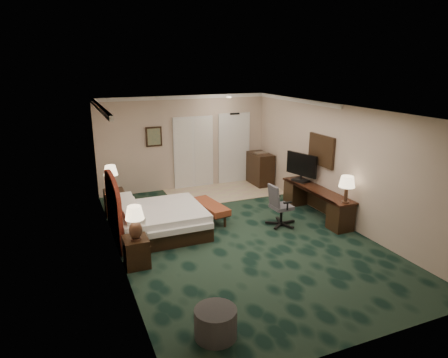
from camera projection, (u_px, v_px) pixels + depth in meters
name	position (u px, v px, depth m)	size (l,w,h in m)	color
floor	(238.00, 236.00, 8.59)	(5.00, 7.50, 0.00)	black
ceiling	(240.00, 109.00, 7.83)	(5.00, 7.50, 0.00)	white
wall_back	(185.00, 143.00, 11.53)	(5.00, 0.00, 2.70)	beige
wall_front	(367.00, 253.00, 4.89)	(5.00, 0.00, 2.70)	beige
wall_left	(115.00, 190.00, 7.29)	(0.00, 7.50, 2.70)	beige
wall_right	(338.00, 164.00, 9.14)	(0.00, 7.50, 2.70)	beige
crown_molding	(240.00, 112.00, 7.84)	(5.00, 7.50, 0.10)	silver
tile_patch	(225.00, 192.00, 11.49)	(3.20, 1.70, 0.01)	#CCB095
headboard	(113.00, 206.00, 8.38)	(0.12, 2.00, 1.40)	#4D160F
entry_door	(234.00, 149.00, 12.16)	(1.02, 0.06, 2.18)	silver
closet_doors	(194.00, 152.00, 11.67)	(1.20, 0.06, 2.10)	silver
wall_art	(154.00, 137.00, 11.09)	(0.45, 0.06, 0.55)	#4A6756
wall_mirror	(321.00, 150.00, 9.60)	(0.05, 0.95, 0.75)	white
bed	(161.00, 221.00, 8.64)	(1.81, 1.68, 0.57)	white
nightstand_near	(136.00, 252.00, 7.27)	(0.43, 0.49, 0.54)	black
nightstand_far	(115.00, 202.00, 9.79)	(0.47, 0.54, 0.59)	black
lamp_near	(135.00, 223.00, 7.06)	(0.34, 0.34, 0.64)	#311E14
lamp_far	(111.00, 178.00, 9.61)	(0.34, 0.34, 0.64)	#311E14
bed_bench	(210.00, 212.00, 9.39)	(0.42, 1.22, 0.41)	maroon
ottoman	(216.00, 323.00, 5.39)	(0.58, 0.58, 0.42)	#2E2E30
desk	(316.00, 202.00, 9.63)	(0.50, 2.34, 0.67)	black
tv	(301.00, 167.00, 10.06)	(0.08, 0.94, 0.73)	black
desk_lamp	(346.00, 189.00, 8.55)	(0.35, 0.35, 0.60)	#311E14
desk_chair	(282.00, 205.00, 9.01)	(0.57, 0.54, 0.99)	#43414C
minibar	(260.00, 169.00, 12.10)	(0.51, 0.91, 0.96)	black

